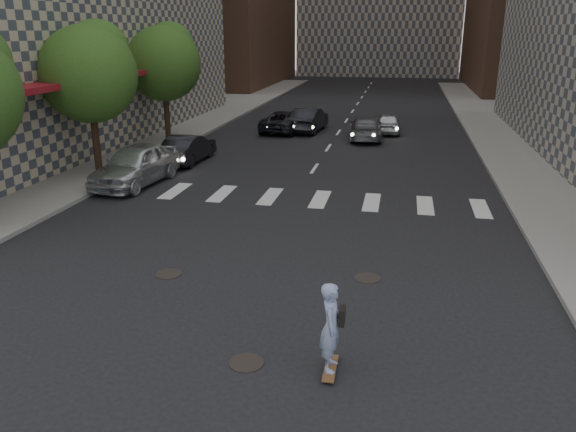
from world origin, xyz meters
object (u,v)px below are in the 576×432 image
silver_sedan (136,165)px  tree_c (165,60)px  traffic_car_a (188,148)px  skateboarder (332,327)px  traffic_car_d (388,123)px  traffic_car_c (285,121)px  traffic_car_b (366,128)px  tree_b (91,69)px  traffic_car_e (309,120)px

silver_sedan → tree_c: bearing=109.8°
tree_c → traffic_car_a: size_ratio=1.58×
skateboarder → traffic_car_d: bearing=88.6°
traffic_car_c → silver_sedan: bearing=81.2°
traffic_car_b → traffic_car_d: (1.24, 2.52, -0.03)m
tree_b → traffic_car_b: 16.17m
skateboarder → traffic_car_d: size_ratio=0.49×
tree_b → traffic_car_b: bearing=43.9°
tree_c → traffic_car_e: 9.75m
traffic_car_e → traffic_car_d: bearing=-169.0°
skateboarder → traffic_car_d: 26.99m
traffic_car_b → tree_b: bearing=39.0°
silver_sedan → traffic_car_a: silver_sedan is taller
skateboarder → traffic_car_e: (-4.83, 26.47, -0.23)m
skateboarder → silver_sedan: (-9.88, 12.14, -0.13)m
silver_sedan → traffic_car_d: 17.95m
tree_c → traffic_car_a: tree_c is taller
skateboarder → traffic_car_b: 24.49m
skateboarder → traffic_car_a: 18.98m
tree_c → traffic_car_e: bearing=32.9°
traffic_car_a → silver_sedan: bearing=83.8°
tree_b → traffic_car_c: size_ratio=1.38×
traffic_car_c → traffic_car_d: 6.60m
skateboarder → traffic_car_b: skateboarder is taller
traffic_car_b → traffic_car_d: bearing=-121.0°
silver_sedan → traffic_car_a: bearing=87.2°
skateboarder → traffic_car_c: (-6.32, 26.03, -0.32)m
skateboarder → traffic_car_b: (-1.03, 24.47, -0.30)m
tree_b → tree_c: (0.00, 8.00, 0.00)m
tree_c → traffic_car_d: (12.54, 5.38, -4.00)m
skateboarder → traffic_car_a: (-9.25, 16.57, -0.30)m
tree_c → silver_sedan: bearing=-75.5°
traffic_car_c → traffic_car_e: bearing=-158.0°
traffic_car_d → traffic_car_a: bearing=45.0°
silver_sedan → traffic_car_d: bearing=61.1°
traffic_car_a → traffic_car_b: traffic_car_a is taller
tree_c → traffic_car_c: bearing=36.3°
tree_b → traffic_car_e: tree_b is taller
traffic_car_d → traffic_car_e: bearing=3.1°
skateboarder → tree_b: bearing=131.2°
tree_c → skateboarder: bearing=-60.3°
traffic_car_a → traffic_car_b: bearing=-134.3°
tree_c → traffic_car_a: (3.08, -5.03, -3.96)m
skateboarder → traffic_car_e: skateboarder is taller
tree_b → skateboarder: 18.72m
tree_b → traffic_car_e: (7.51, 12.86, -3.89)m
tree_b → tree_c: bearing=90.0°
tree_c → traffic_car_b: (11.30, 2.86, -3.96)m
tree_b → traffic_car_a: 5.83m
tree_b → traffic_car_d: bearing=46.9°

